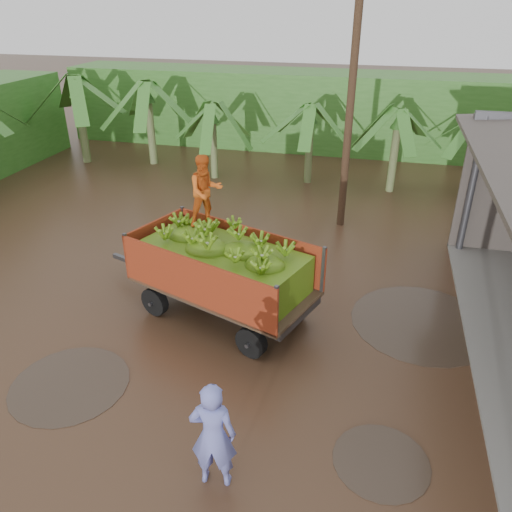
{
  "coord_description": "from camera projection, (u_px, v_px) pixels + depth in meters",
  "views": [
    {
      "loc": [
        2.67,
        -8.76,
        6.85
      ],
      "look_at": [
        0.14,
        1.21,
        1.43
      ],
      "focal_mm": 35.0,
      "sensor_mm": 36.0,
      "label": 1
    }
  ],
  "objects": [
    {
      "name": "man_blue",
      "position": [
        213.0,
        435.0,
        7.48
      ],
      "size": [
        0.77,
        0.56,
        1.96
      ],
      "primitive_type": "imported",
      "rotation": [
        0.0,
        0.0,
        3.28
      ],
      "color": "#7177CE",
      "rests_on": "ground"
    },
    {
      "name": "ground",
      "position": [
        237.0,
        335.0,
        11.28
      ],
      "size": [
        100.0,
        100.0,
        0.0
      ],
      "primitive_type": "plane",
      "color": "black",
      "rests_on": "ground"
    },
    {
      "name": "banana_plants",
      "position": [
        94.0,
        159.0,
        17.08
      ],
      "size": [
        25.0,
        21.0,
        4.28
      ],
      "color": "#2D661E",
      "rests_on": "ground"
    },
    {
      "name": "hedge_north",
      "position": [
        288.0,
        109.0,
        24.6
      ],
      "size": [
        22.0,
        3.0,
        3.6
      ],
      "primitive_type": "cube",
      "color": "#2D661E",
      "rests_on": "ground"
    },
    {
      "name": "utility_pole",
      "position": [
        352.0,
        86.0,
        14.68
      ],
      "size": [
        1.2,
        0.24,
        8.78
      ],
      "color": "#47301E",
      "rests_on": "ground"
    },
    {
      "name": "banana_trailer",
      "position": [
        222.0,
        267.0,
        11.42
      ],
      "size": [
        5.89,
        3.36,
        3.66
      ],
      "rotation": [
        0.0,
        0.0,
        -0.35
      ],
      "color": "red",
      "rests_on": "ground"
    }
  ]
}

